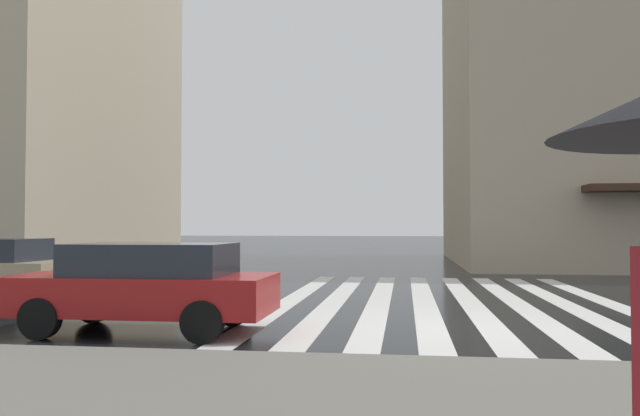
# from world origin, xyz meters

# --- Properties ---
(ground_plane) EXTENTS (220.00, 220.00, 0.00)m
(ground_plane) POSITION_xyz_m (0.00, 0.00, 0.00)
(ground_plane) COLOR black
(zebra_crossing) EXTENTS (13.00, 7.50, 0.01)m
(zebra_crossing) POSITION_xyz_m (4.00, -0.09, 0.00)
(zebra_crossing) COLOR silver
(zebra_crossing) RESTS_ON ground_plane
(car_red) EXTENTS (1.85, 4.10, 1.41)m
(car_red) POSITION_xyz_m (-1.00, 4.92, 0.76)
(car_red) COLOR maroon
(car_red) RESTS_ON ground_plane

